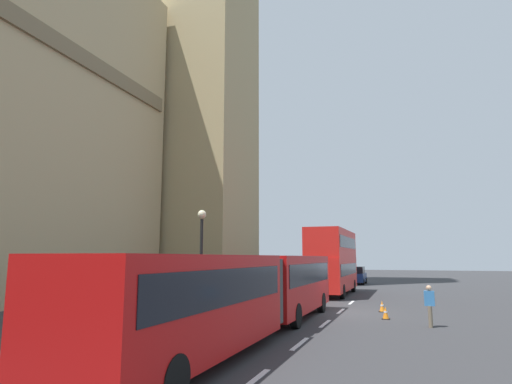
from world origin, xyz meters
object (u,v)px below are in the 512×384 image
articulated_bus (251,287)px  pedestrian_near_cones (430,304)px  traffic_cone_west (386,313)px  traffic_cone_middle (382,306)px  sedan_lead (356,275)px  street_lamp (201,253)px  double_decker_bus (333,259)px

articulated_bus → pedestrian_near_cones: articulated_bus is taller
traffic_cone_west → pedestrian_near_cones: size_ratio=0.34×
articulated_bus → traffic_cone_middle: articulated_bus is taller
traffic_cone_middle → traffic_cone_west: bearing=-173.7°
sedan_lead → traffic_cone_west: bearing=-170.9°
traffic_cone_middle → street_lamp: (-4.04, 8.61, 2.77)m
double_decker_bus → traffic_cone_west: size_ratio=16.96×
double_decker_bus → traffic_cone_middle: 10.67m
traffic_cone_middle → articulated_bus: bearing=155.3°
pedestrian_near_cones → traffic_cone_middle: bearing=25.3°
traffic_cone_middle → street_lamp: street_lamp is taller
articulated_bus → double_decker_bus: size_ratio=1.89×
double_decker_bus → street_lamp: bearing=161.7°
traffic_cone_middle → sedan_lead: bearing=9.4°
articulated_bus → pedestrian_near_cones: size_ratio=10.98×
double_decker_bus → street_lamp: (-13.58, 4.50, 0.35)m
articulated_bus → traffic_cone_middle: size_ratio=32.00×
street_lamp → pedestrian_near_cones: street_lamp is taller
sedan_lead → street_lamp: size_ratio=0.83×
double_decker_bus → traffic_cone_middle: size_ratio=16.96×
articulated_bus → sedan_lead: bearing=-0.3°
street_lamp → articulated_bus: bearing=-137.3°
sedan_lead → double_decker_bus: bearing=179.2°
sedan_lead → pedestrian_near_cones: 28.80m
street_lamp → pedestrian_near_cones: (-0.55, -10.77, -2.14)m
double_decker_bus → articulated_bus: bearing=-180.0°
sedan_lead → traffic_cone_west: 26.68m
traffic_cone_middle → street_lamp: bearing=115.1°
articulated_bus → traffic_cone_west: size_ratio=32.00×
traffic_cone_middle → pedestrian_near_cones: (-4.58, -2.16, 0.63)m
street_lamp → pedestrian_near_cones: bearing=-92.9°
traffic_cone_west → traffic_cone_middle: same height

